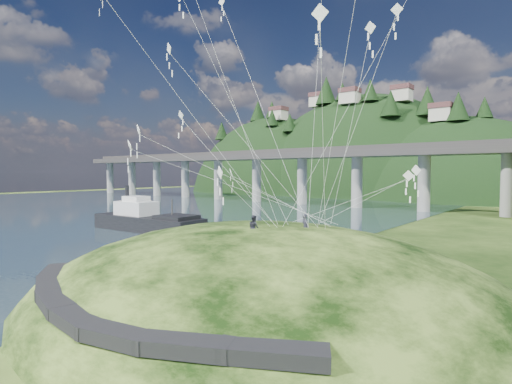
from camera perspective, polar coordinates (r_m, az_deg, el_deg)
The scene contains 10 objects.
ground at distance 33.00m, azimuth -12.33°, elevation -12.42°, with size 320.00×320.00×0.00m, color black.
water at distance 109.31m, azimuth -23.76°, elevation -1.90°, with size 240.00×240.00×0.00m, color #2D4453.
grass_hill at distance 29.44m, azimuth 1.22°, elevation -17.34°, with size 36.00×32.00×13.00m.
footpath at distance 21.20m, azimuth -20.64°, elevation -15.43°, with size 22.29×5.84×0.83m.
bridge at distance 103.55m, azimuth 9.23°, elevation 3.43°, with size 160.00×11.00×15.00m.
far_ridge at distance 158.49m, azimuth 13.16°, elevation -3.01°, with size 153.00×70.00×94.50m.
work_barge at distance 60.77m, azimuth -15.40°, elevation -3.85°, with size 19.11×6.33×6.59m.
wooden_dock at distance 39.39m, azimuth -13.08°, elevation -9.23°, with size 14.63×6.22×1.04m.
kite_flyers at distance 26.81m, azimuth 2.50°, elevation -3.27°, with size 3.16×3.54×1.79m.
kite_swarm at distance 29.17m, azimuth 1.09°, elevation 18.32°, with size 19.60×17.64×19.36m.
Camera 1 is at (24.89, -19.85, 8.69)m, focal length 28.00 mm.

